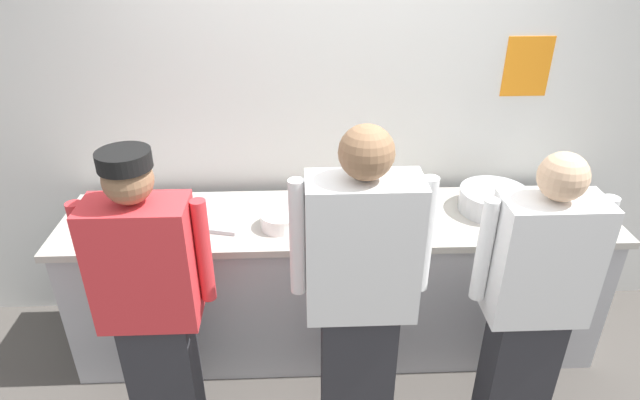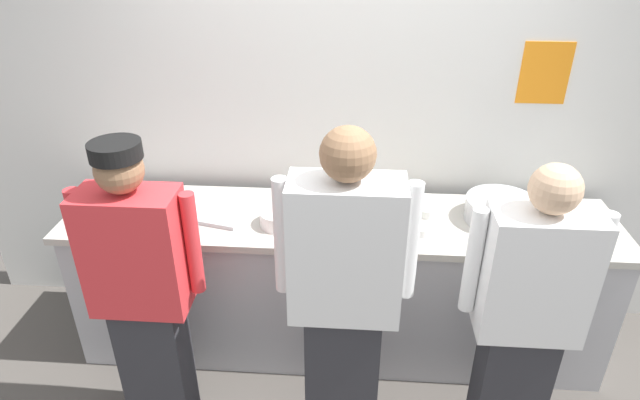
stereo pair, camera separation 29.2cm
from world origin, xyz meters
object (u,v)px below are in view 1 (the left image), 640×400
squeeze_bottle_primary (391,206)px  squeeze_bottle_secondary (346,220)px  chef_center (360,294)px  squeeze_bottle_spare (342,212)px  deli_cup (311,200)px  plate_stack_front (129,219)px  ramekin_orange_sauce (424,206)px  sheet_tray (207,216)px  ramekin_red_sauce (422,224)px  mixing_bowl_steel (494,200)px  chef_far_right (533,301)px  chef_near_left (151,302)px  plate_stack_rear (280,220)px

squeeze_bottle_primary → squeeze_bottle_secondary: size_ratio=1.03×
chef_center → squeeze_bottle_spare: 0.60m
squeeze_bottle_primary → deli_cup: 0.47m
plate_stack_front → squeeze_bottle_secondary: (1.18, -0.17, 0.07)m
chef_center → squeeze_bottle_primary: size_ratio=8.37×
ramekin_orange_sauce → squeeze_bottle_spare: bearing=-162.3°
plate_stack_front → sheet_tray: size_ratio=0.49×
squeeze_bottle_secondary → ramekin_red_sauce: (0.42, 0.06, -0.07)m
mixing_bowl_steel → ramekin_orange_sauce: size_ratio=4.42×
mixing_bowl_steel → chef_far_right: bearing=-92.3°
chef_near_left → plate_stack_front: size_ratio=7.56×
chef_far_right → plate_stack_front: 2.12m
chef_center → chef_near_left: bearing=176.7°
squeeze_bottle_spare → squeeze_bottle_primary: bearing=7.6°
sheet_tray → squeeze_bottle_primary: size_ratio=2.12×
squeeze_bottle_primary → chef_near_left: bearing=-154.2°
sheet_tray → ramekin_orange_sauce: 1.24m
squeeze_bottle_primary → deli_cup: size_ratio=1.99×
plate_stack_rear → deli_cup: bearing=49.7°
squeeze_bottle_primary → deli_cup: (-0.43, 0.17, -0.05)m
mixing_bowl_steel → deli_cup: mixing_bowl_steel is taller
deli_cup → plate_stack_front: bearing=-172.0°
squeeze_bottle_spare → ramekin_orange_sauce: size_ratio=2.03×
ramekin_orange_sauce → deli_cup: (-0.65, 0.05, 0.03)m
chef_far_right → plate_stack_rear: size_ratio=7.37×
chef_far_right → plate_stack_front: (-2.02, 0.65, 0.11)m
sheet_tray → squeeze_bottle_secondary: 0.80m
plate_stack_rear → plate_stack_front: bearing=175.6°
chef_near_left → ramekin_orange_sauce: 1.57m
plate_stack_rear → ramekin_orange_sauce: plate_stack_rear is taller
chef_far_right → squeeze_bottle_spare: bearing=145.6°
chef_near_left → ramekin_red_sauce: chef_near_left is taller
ramekin_orange_sauce → ramekin_red_sauce: (-0.05, -0.19, -0.00)m
deli_cup → squeeze_bottle_secondary: bearing=-60.2°
plate_stack_front → squeeze_bottle_spare: squeeze_bottle_spare is taller
chef_center → plate_stack_front: size_ratio=8.10×
mixing_bowl_steel → sheet_tray: bearing=-179.2°
chef_near_left → chef_far_right: (1.77, -0.04, -0.02)m
squeeze_bottle_primary → chef_center: bearing=-110.2°
ramekin_orange_sauce → ramekin_red_sauce: ramekin_orange_sauce is taller
chef_center → plate_stack_rear: chef_center is taller
squeeze_bottle_primary → ramekin_red_sauce: size_ratio=2.00×
squeeze_bottle_primary → squeeze_bottle_spare: size_ratio=1.14×
plate_stack_rear → deli_cup: deli_cup is taller
squeeze_bottle_primary → squeeze_bottle_secondary: bearing=-151.8°
chef_far_right → sheet_tray: chef_far_right is taller
chef_center → deli_cup: (-0.20, 0.80, 0.06)m
chef_center → squeeze_bottle_spare: (-0.04, 0.59, 0.09)m
chef_far_right → ramekin_orange_sauce: size_ratio=17.89×
chef_center → mixing_bowl_steel: (0.84, 0.73, 0.07)m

